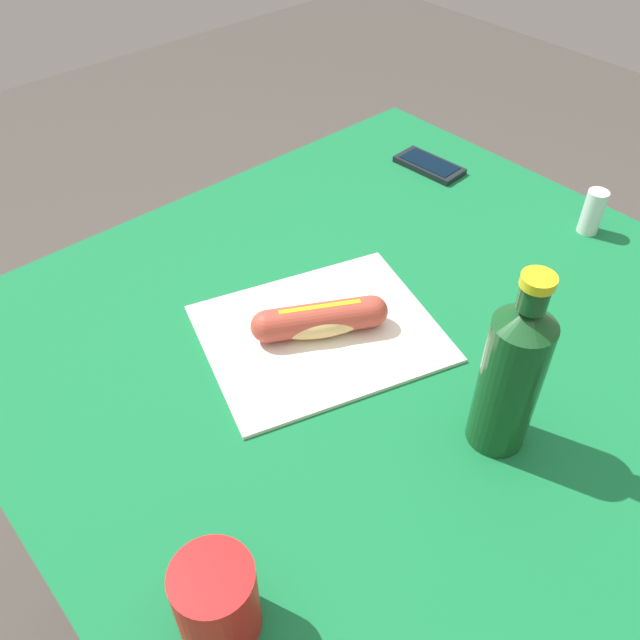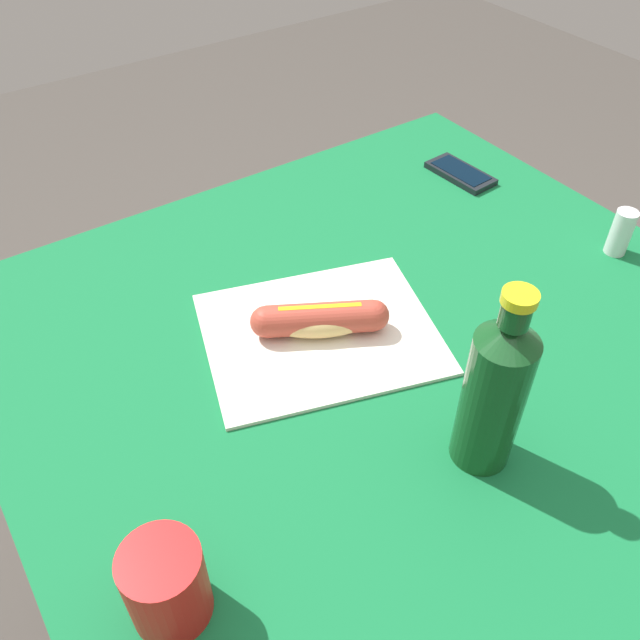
{
  "view_description": "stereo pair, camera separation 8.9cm",
  "coord_description": "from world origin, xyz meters",
  "px_view_note": "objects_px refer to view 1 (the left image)",
  "views": [
    {
      "loc": [
        0.55,
        0.49,
        1.45
      ],
      "look_at": [
        0.08,
        -0.05,
        0.78
      ],
      "focal_mm": 37.6,
      "sensor_mm": 36.0,
      "label": 1
    },
    {
      "loc": [
        0.48,
        0.54,
        1.45
      ],
      "look_at": [
        0.08,
        -0.05,
        0.78
      ],
      "focal_mm": 37.6,
      "sensor_mm": 36.0,
      "label": 2
    }
  ],
  "objects_px": {
    "cell_phone": "(429,165)",
    "drinking_cup": "(216,600)",
    "hot_dog": "(320,320)",
    "soda_bottle": "(511,374)",
    "salt_shaker": "(593,212)"
  },
  "relations": [
    {
      "from": "soda_bottle",
      "to": "drinking_cup",
      "type": "bearing_deg",
      "value": -5.13
    },
    {
      "from": "hot_dog",
      "to": "soda_bottle",
      "type": "bearing_deg",
      "value": 98.99
    },
    {
      "from": "hot_dog",
      "to": "cell_phone",
      "type": "xyz_separation_m",
      "value": [
        -0.48,
        -0.22,
        -0.02
      ]
    },
    {
      "from": "cell_phone",
      "to": "salt_shaker",
      "type": "distance_m",
      "value": 0.34
    },
    {
      "from": "drinking_cup",
      "to": "hot_dog",
      "type": "bearing_deg",
      "value": -144.79
    },
    {
      "from": "soda_bottle",
      "to": "hot_dog",
      "type": "bearing_deg",
      "value": -81.01
    },
    {
      "from": "hot_dog",
      "to": "salt_shaker",
      "type": "height_order",
      "value": "salt_shaker"
    },
    {
      "from": "salt_shaker",
      "to": "drinking_cup",
      "type": "bearing_deg",
      "value": 8.72
    },
    {
      "from": "hot_dog",
      "to": "cell_phone",
      "type": "bearing_deg",
      "value": -155.91
    },
    {
      "from": "drinking_cup",
      "to": "salt_shaker",
      "type": "xyz_separation_m",
      "value": [
        -0.89,
        -0.14,
        -0.01
      ]
    },
    {
      "from": "cell_phone",
      "to": "soda_bottle",
      "type": "xyz_separation_m",
      "value": [
        0.44,
        0.5,
        0.11
      ]
    },
    {
      "from": "cell_phone",
      "to": "drinking_cup",
      "type": "relative_size",
      "value": 1.37
    },
    {
      "from": "cell_phone",
      "to": "soda_bottle",
      "type": "height_order",
      "value": "soda_bottle"
    },
    {
      "from": "hot_dog",
      "to": "soda_bottle",
      "type": "distance_m",
      "value": 0.3
    },
    {
      "from": "cell_phone",
      "to": "soda_bottle",
      "type": "bearing_deg",
      "value": 48.98
    }
  ]
}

